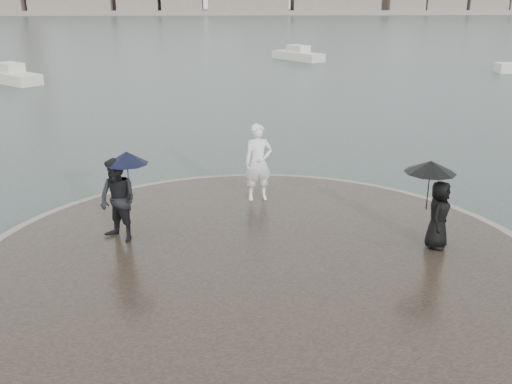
{
  "coord_description": "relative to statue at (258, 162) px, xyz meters",
  "views": [
    {
      "loc": [
        -0.64,
        -7.21,
        5.65
      ],
      "look_at": [
        0.0,
        4.8,
        1.45
      ],
      "focal_mm": 40.0,
      "sensor_mm": 36.0,
      "label": 1
    }
  ],
  "objects": [
    {
      "name": "visitor_left",
      "position": [
        -3.23,
        -2.52,
        0.07
      ],
      "size": [
        1.3,
        1.13,
        2.04
      ],
      "color": "black",
      "rests_on": "quay_tip"
    },
    {
      "name": "kerb_ring",
      "position": [
        -0.2,
        -3.85,
        -1.23
      ],
      "size": [
        12.5,
        12.5,
        0.32
      ],
      "primitive_type": "cylinder",
      "color": "gray",
      "rests_on": "ground"
    },
    {
      "name": "boats",
      "position": [
        4.3,
        29.89,
        -1.01
      ],
      "size": [
        42.86,
        17.75,
        1.5
      ],
      "color": "silver",
      "rests_on": "ground"
    },
    {
      "name": "quay_tip",
      "position": [
        -0.2,
        -3.85,
        -1.21
      ],
      "size": [
        11.9,
        11.9,
        0.36
      ],
      "primitive_type": "cylinder",
      "color": "#2D261E",
      "rests_on": "ground"
    },
    {
      "name": "statue",
      "position": [
        0.0,
        0.0,
        0.0
      ],
      "size": [
        0.82,
        0.6,
        2.06
      ],
      "primitive_type": "imported",
      "rotation": [
        0.0,
        0.0,
        0.14
      ],
      "color": "white",
      "rests_on": "quay_tip"
    },
    {
      "name": "visitor_right",
      "position": [
        3.63,
        -3.27,
        0.12
      ],
      "size": [
        1.2,
        1.1,
        1.95
      ],
      "color": "black",
      "rests_on": "quay_tip"
    }
  ]
}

